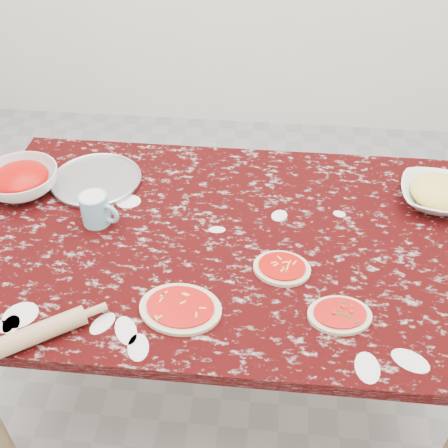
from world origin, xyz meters
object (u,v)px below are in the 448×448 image
Objects in this scene: flour_mug at (96,209)px; worktable at (224,255)px; pizza_tray at (96,180)px; sauce_bowl at (22,181)px; rolling_pin at (36,334)px; cheese_bowl at (437,196)px.

worktable is at bearing -3.75° from flour_mug.
worktable is at bearing -26.69° from pizza_tray.
pizza_tray is at bearing 153.31° from worktable.
sauce_bowl is 0.98× the size of rolling_pin.
flour_mug reaches higher than rolling_pin.
flour_mug is (0.07, -0.21, 0.05)m from pizza_tray.
sauce_bowl is 1.03× the size of cheese_bowl.
sauce_bowl is at bearing -177.08° from cheese_bowl.
rolling_pin is at bearing -93.22° from flour_mug.
worktable is 6.25× the size of rolling_pin.
pizza_tray is 1.26× the size of cheese_bowl.
worktable is 0.54m from pizza_tray.
pizza_tray is at bearing 93.36° from rolling_pin.
pizza_tray is 1.20× the size of rolling_pin.
cheese_bowl is (0.69, 0.24, 0.11)m from worktable.
sauce_bowl reaches higher than cheese_bowl.
flour_mug reaches higher than sauce_bowl.
sauce_bowl is at bearing 166.86° from worktable.
sauce_bowl is at bearing -162.77° from pizza_tray.
flour_mug is at bearing 86.78° from rolling_pin.
rolling_pin is (-1.12, -0.68, -0.00)m from cheese_bowl.
pizza_tray is at bearing 17.23° from sauce_bowl.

